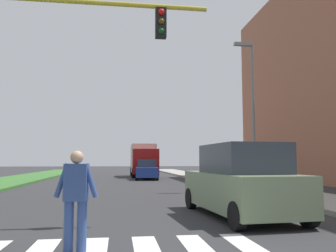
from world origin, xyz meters
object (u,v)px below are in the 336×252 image
street_lamp_right (251,101)px  suv_crossing (240,182)px  sedan_midblock (147,170)px  truck_box_delivery (144,159)px  pedestrian_performer (76,196)px

street_lamp_right → suv_crossing: size_ratio=1.59×
sedan_midblock → truck_box_delivery: size_ratio=0.72×
pedestrian_performer → street_lamp_right: bearing=55.9°
suv_crossing → street_lamp_right: bearing=66.2°
street_lamp_right → truck_box_delivery: size_ratio=1.21×
suv_crossing → truck_box_delivery: size_ratio=0.76×
suv_crossing → truck_box_delivery: truck_box_delivery is taller
suv_crossing → sedan_midblock: size_ratio=1.06×
pedestrian_performer → truck_box_delivery: bearing=83.6°
pedestrian_performer → sedan_midblock: bearing=82.5°
suv_crossing → sedan_midblock: 19.65m
street_lamp_right → suv_crossing: 9.18m
street_lamp_right → suv_crossing: street_lamp_right is taller
pedestrian_performer → sedan_midblock: 23.07m
pedestrian_performer → sedan_midblock: size_ratio=0.38×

